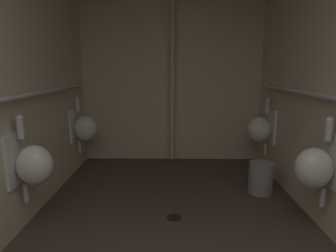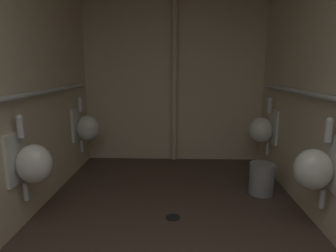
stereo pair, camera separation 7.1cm
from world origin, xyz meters
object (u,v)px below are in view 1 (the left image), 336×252
Objects in this scene: standpipe_back_wall at (172,70)px; waste_bin at (261,178)px; urinal_right_far at (261,129)px; urinal_left_mid at (32,164)px; urinal_left_far at (84,128)px; urinal_right_mid at (316,167)px; floor_drain at (174,217)px.

waste_bin is (0.99, -1.14, -1.18)m from standpipe_back_wall.
standpipe_back_wall reaches higher than urinal_right_far.
urinal_left_mid is at bearing -148.98° from urinal_right_far.
standpipe_back_wall reaches higher than urinal_left_far.
urinal_right_mid is at bearing -33.07° from urinal_left_far.
urinal_left_mid is 2.34m from urinal_right_mid.
urinal_left_mid is 0.28× the size of standpipe_back_wall.
urinal_right_mid is at bearing -13.21° from floor_drain.
standpipe_back_wall is at bearing 21.19° from urinal_left_far.
urinal_left_mid and urinal_right_far have the same top height.
floor_drain is at bearing -133.84° from urinal_right_far.
waste_bin is (2.17, -0.68, -0.43)m from urinal_left_far.
urinal_left_mid and urinal_left_far have the same top height.
urinal_left_mid is at bearing 178.64° from urinal_right_mid.
urinal_right_far is 2.15× the size of waste_bin.
urinal_right_mid is 2.15× the size of waste_bin.
urinal_left_mid is at bearing -121.51° from standpipe_back_wall.
urinal_right_far is at bearing 31.02° from urinal_left_mid.
standpipe_back_wall is at bearing 120.33° from urinal_right_mid.
urinal_left_mid is 1.47m from urinal_left_far.
floor_drain is (0.01, -1.71, -1.36)m from standpipe_back_wall.
urinal_left_far is 2.34m from urinal_right_far.
standpipe_back_wall is (-1.16, 1.98, 0.76)m from urinal_right_mid.
floor_drain is at bearing 166.79° from urinal_right_mid.
standpipe_back_wall reaches higher than waste_bin.
urinal_left_mid is at bearing -90.00° from urinal_left_far.
urinal_left_far is (0.00, 1.47, 0.00)m from urinal_left_mid.
urinal_left_far is at bearing 162.57° from waste_bin.
waste_bin is (-0.16, 0.84, -0.43)m from urinal_right_mid.
urinal_right_far is 1.48m from standpipe_back_wall.
waste_bin is at bearing 101.05° from urinal_right_mid.
urinal_left_far is 1.00× the size of urinal_right_far.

